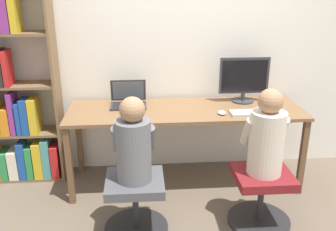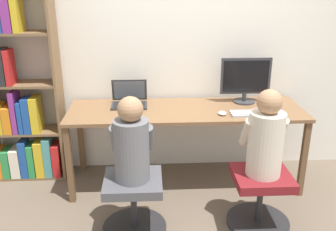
{
  "view_description": "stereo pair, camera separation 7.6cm",
  "coord_description": "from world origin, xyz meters",
  "px_view_note": "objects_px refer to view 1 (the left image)",
  "views": [
    {
      "loc": [
        -0.41,
        -2.85,
        1.88
      ],
      "look_at": [
        -0.17,
        0.15,
        0.76
      ],
      "focal_mm": 40.0,
      "sensor_mm": 36.0,
      "label": 1
    },
    {
      "loc": [
        -0.33,
        -2.86,
        1.88
      ],
      "look_at": [
        -0.17,
        0.15,
        0.76
      ],
      "focal_mm": 40.0,
      "sensor_mm": 36.0,
      "label": 2
    }
  ],
  "objects_px": {
    "office_chair_left": "(261,196)",
    "bookshelf": "(14,99)",
    "person_at_laptop": "(133,144)",
    "person_at_monitor": "(267,136)",
    "keyboard": "(252,113)",
    "desktop_monitor": "(244,80)",
    "laptop": "(128,101)",
    "office_chair_right": "(136,203)"
  },
  "relations": [
    {
      "from": "person_at_laptop",
      "to": "desktop_monitor",
      "type": "bearing_deg",
      "value": 40.52
    },
    {
      "from": "person_at_monitor",
      "to": "office_chair_left",
      "type": "bearing_deg",
      "value": -90.0
    },
    {
      "from": "desktop_monitor",
      "to": "office_chair_right",
      "type": "relative_size",
      "value": 0.94
    },
    {
      "from": "office_chair_right",
      "to": "person_at_laptop",
      "type": "bearing_deg",
      "value": 90.0
    },
    {
      "from": "person_at_laptop",
      "to": "bookshelf",
      "type": "xyz_separation_m",
      "value": [
        -1.1,
        0.91,
        0.08
      ]
    },
    {
      "from": "office_chair_right",
      "to": "laptop",
      "type": "bearing_deg",
      "value": 93.52
    },
    {
      "from": "laptop",
      "to": "person_at_laptop",
      "type": "xyz_separation_m",
      "value": [
        0.05,
        -0.85,
        -0.05
      ]
    },
    {
      "from": "office_chair_left",
      "to": "bookshelf",
      "type": "height_order",
      "value": "bookshelf"
    },
    {
      "from": "laptop",
      "to": "bookshelf",
      "type": "bearing_deg",
      "value": 176.92
    },
    {
      "from": "bookshelf",
      "to": "office_chair_left",
      "type": "bearing_deg",
      "value": -23.15
    },
    {
      "from": "person_at_monitor",
      "to": "keyboard",
      "type": "bearing_deg",
      "value": 85.57
    },
    {
      "from": "desktop_monitor",
      "to": "bookshelf",
      "type": "xyz_separation_m",
      "value": [
        -2.14,
        0.02,
        -0.14
      ]
    },
    {
      "from": "keyboard",
      "to": "person_at_monitor",
      "type": "bearing_deg",
      "value": -94.43
    },
    {
      "from": "laptop",
      "to": "keyboard",
      "type": "bearing_deg",
      "value": -16.24
    },
    {
      "from": "laptop",
      "to": "keyboard",
      "type": "distance_m",
      "value": 1.13
    },
    {
      "from": "person_at_monitor",
      "to": "bookshelf",
      "type": "bearing_deg",
      "value": 156.96
    },
    {
      "from": "laptop",
      "to": "person_at_monitor",
      "type": "bearing_deg",
      "value": -38.56
    },
    {
      "from": "desktop_monitor",
      "to": "office_chair_left",
      "type": "distance_m",
      "value": 1.13
    },
    {
      "from": "office_chair_left",
      "to": "bookshelf",
      "type": "bearing_deg",
      "value": 156.85
    },
    {
      "from": "keyboard",
      "to": "person_at_monitor",
      "type": "relative_size",
      "value": 0.57
    },
    {
      "from": "desktop_monitor",
      "to": "keyboard",
      "type": "bearing_deg",
      "value": -91.53
    },
    {
      "from": "desktop_monitor",
      "to": "office_chair_right",
      "type": "xyz_separation_m",
      "value": [
        -1.04,
        -0.89,
        -0.71
      ]
    },
    {
      "from": "desktop_monitor",
      "to": "keyboard",
      "type": "relative_size",
      "value": 1.24
    },
    {
      "from": "keyboard",
      "to": "office_chair_right",
      "type": "xyz_separation_m",
      "value": [
        -1.03,
        -0.54,
        -0.51
      ]
    },
    {
      "from": "office_chair_left",
      "to": "person_at_laptop",
      "type": "xyz_separation_m",
      "value": [
        -0.99,
        -0.02,
        0.5
      ]
    },
    {
      "from": "keyboard",
      "to": "person_at_monitor",
      "type": "height_order",
      "value": "person_at_monitor"
    },
    {
      "from": "office_chair_right",
      "to": "bookshelf",
      "type": "relative_size",
      "value": 0.26
    },
    {
      "from": "office_chair_left",
      "to": "office_chair_right",
      "type": "relative_size",
      "value": 1.0
    },
    {
      "from": "office_chair_right",
      "to": "office_chair_left",
      "type": "bearing_deg",
      "value": 1.29
    },
    {
      "from": "desktop_monitor",
      "to": "person_at_monitor",
      "type": "xyz_separation_m",
      "value": [
        -0.05,
        -0.87,
        -0.2
      ]
    },
    {
      "from": "laptop",
      "to": "bookshelf",
      "type": "xyz_separation_m",
      "value": [
        -1.05,
        0.06,
        0.03
      ]
    },
    {
      "from": "office_chair_right",
      "to": "person_at_monitor",
      "type": "xyz_separation_m",
      "value": [
        0.99,
        0.03,
        0.51
      ]
    },
    {
      "from": "office_chair_left",
      "to": "person_at_monitor",
      "type": "distance_m",
      "value": 0.51
    },
    {
      "from": "office_chair_left",
      "to": "bookshelf",
      "type": "distance_m",
      "value": 2.34
    },
    {
      "from": "keyboard",
      "to": "office_chair_left",
      "type": "distance_m",
      "value": 0.73
    },
    {
      "from": "keyboard",
      "to": "person_at_laptop",
      "type": "xyz_separation_m",
      "value": [
        -1.03,
        -0.54,
        -0.01
      ]
    },
    {
      "from": "bookshelf",
      "to": "laptop",
      "type": "bearing_deg",
      "value": -3.08
    },
    {
      "from": "desktop_monitor",
      "to": "person_at_laptop",
      "type": "xyz_separation_m",
      "value": [
        -1.04,
        -0.89,
        -0.22
      ]
    },
    {
      "from": "laptop",
      "to": "office_chair_right",
      "type": "bearing_deg",
      "value": -86.48
    },
    {
      "from": "person_at_laptop",
      "to": "bookshelf",
      "type": "height_order",
      "value": "bookshelf"
    },
    {
      "from": "keyboard",
      "to": "office_chair_left",
      "type": "bearing_deg",
      "value": -94.39
    },
    {
      "from": "person_at_laptop",
      "to": "office_chair_left",
      "type": "bearing_deg",
      "value": 1.03
    }
  ]
}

